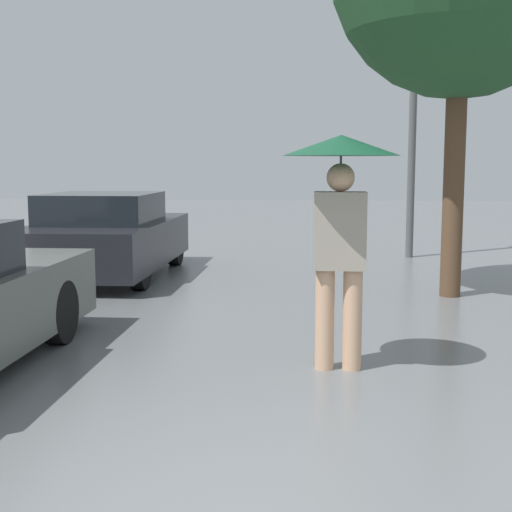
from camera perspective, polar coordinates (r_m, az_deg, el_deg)
pedestrian at (r=5.77m, az=6.77°, el=4.82°), size 0.94×0.94×1.91m
parked_car_farthest at (r=10.95m, az=-11.93°, el=1.52°), size 1.80×3.81×1.25m
street_lamp at (r=13.18m, az=12.55°, el=14.70°), size 0.38×0.38×5.10m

